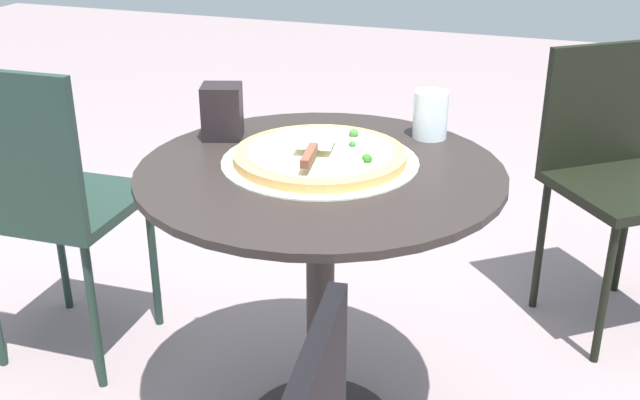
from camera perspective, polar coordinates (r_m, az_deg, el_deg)
patio_table at (r=1.75m, az=0.03°, el=-2.83°), size 0.81×0.81×0.71m
pizza_on_tray at (r=1.71m, az=0.02°, el=3.24°), size 0.44×0.44×0.05m
pizza_server at (r=1.65m, az=-0.65°, el=3.82°), size 0.10×0.22×0.02m
drinking_cup at (r=1.87m, az=8.14°, el=6.24°), size 0.08×0.08×0.11m
napkin_dispenser at (r=1.86m, az=-7.22°, el=6.48°), size 0.11×0.11×0.13m
patio_chair_near at (r=2.17m, az=-19.57°, el=0.48°), size 0.40×0.40×0.88m
patio_chair_far at (r=2.43m, az=20.92°, el=2.47°), size 0.53×0.53×0.84m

